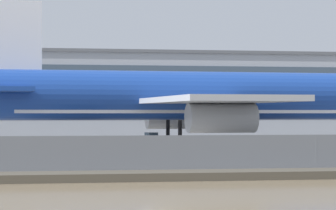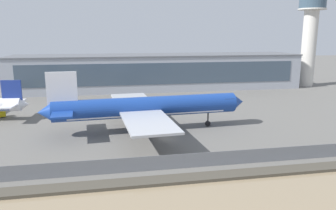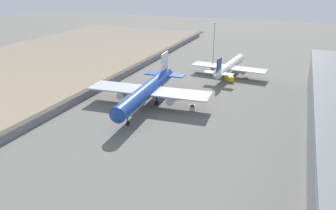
{
  "view_description": "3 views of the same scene",
  "coord_description": "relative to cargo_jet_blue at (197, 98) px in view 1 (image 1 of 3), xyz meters",
  "views": [
    {
      "loc": [
        -18.95,
        -67.65,
        4.02
      ],
      "look_at": [
        -5.69,
        10.96,
        4.81
      ],
      "focal_mm": 85.0,
      "sensor_mm": 36.0,
      "label": 1
    },
    {
      "loc": [
        -12.0,
        -65.97,
        21.95
      ],
      "look_at": [
        2.78,
        12.14,
        4.78
      ],
      "focal_mm": 35.0,
      "sensor_mm": 36.0,
      "label": 2
    },
    {
      "loc": [
        87.14,
        50.52,
        40.01
      ],
      "look_at": [
        4.45,
        17.49,
        4.98
      ],
      "focal_mm": 35.0,
      "sensor_mm": 36.0,
      "label": 3
    }
  ],
  "objects": [
    {
      "name": "terminal_building",
      "position": [
        12.54,
        59.48,
        1.53
      ],
      "size": [
        115.45,
        22.11,
        14.0
      ],
      "color": "#9EA3AD",
      "rests_on": "ground"
    },
    {
      "name": "baggage_tug",
      "position": [
        -2.6,
        14.62,
        -4.67
      ],
      "size": [
        3.53,
        2.47,
        1.8
      ],
      "color": "white",
      "rests_on": "ground"
    },
    {
      "name": "ground_plane",
      "position": [
        3.54,
        -7.01,
        -5.48
      ],
      "size": [
        500.0,
        500.0,
        0.0
      ],
      "primitive_type": "plane",
      "color": "#66635E"
    },
    {
      "name": "cargo_jet_blue",
      "position": [
        0.0,
        0.0,
        0.0
      ],
      "size": [
        48.05,
        41.14,
        14.35
      ],
      "color": "#193D93",
      "rests_on": "ground"
    },
    {
      "name": "perimeter_fence",
      "position": [
        3.54,
        -23.01,
        -4.21
      ],
      "size": [
        280.0,
        0.1,
        2.54
      ],
      "color": "slate",
      "rests_on": "ground"
    }
  ]
}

